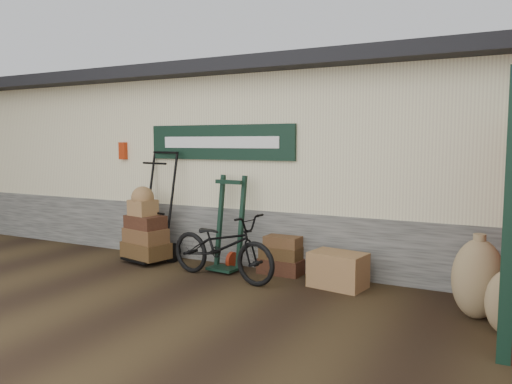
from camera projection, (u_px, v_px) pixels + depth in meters
The scene contains 9 objects.
ground at pixel (203, 280), 7.09m from camera, with size 80.00×80.00×0.00m, color black.
station_building at pixel (283, 160), 9.34m from camera, with size 14.40×4.10×3.20m.
porter_trolley at pixel (155, 205), 8.20m from camera, with size 0.92×0.69×1.84m, color black, non-canonical shape.
green_barrow at pixel (229, 223), 7.59m from camera, with size 0.52×0.44×1.44m, color black, non-canonical shape.
suitcase_stack at pixel (282, 254), 7.42m from camera, with size 0.65×0.41×0.58m, color #371B11, non-canonical shape.
wicker_hamper at pixel (338, 270), 6.72m from camera, with size 0.73×0.47×0.47m, color olive.
bicycle at pixel (222, 242), 7.10m from camera, with size 1.83×0.64×1.06m, color black.
burlap_sack_left at pixel (478, 279), 5.50m from camera, with size 0.56×0.47×0.90m, color olive.
burlap_sack_right at pixel (506, 302), 5.06m from camera, with size 0.42×0.35×0.66m, color olive.
Camera 1 is at (3.86, -5.80, 1.95)m, focal length 35.00 mm.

